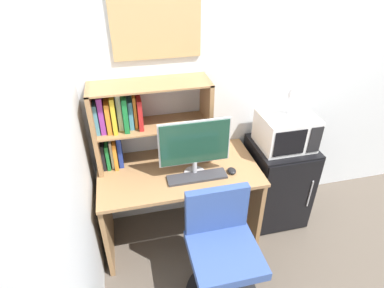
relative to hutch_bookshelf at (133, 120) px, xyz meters
name	(u,v)px	position (x,y,z in m)	size (l,w,h in m)	color
wall_back	(316,74)	(1.62, 0.16, 0.18)	(6.40, 0.04, 2.60)	silver
desk	(179,191)	(0.31, -0.20, -0.60)	(1.27, 0.68, 0.75)	#997047
hutch_bookshelf	(133,120)	(0.00, 0.00, 0.00)	(0.90, 0.30, 0.67)	#997047
monitor	(195,145)	(0.42, -0.28, -0.11)	(0.54, 0.17, 0.47)	#B7B7BC
keyboard	(197,177)	(0.43, -0.34, -0.37)	(0.46, 0.12, 0.02)	#333338
computer_mouse	(232,171)	(0.71, -0.33, -0.36)	(0.07, 0.09, 0.03)	black
mini_fridge	(277,181)	(1.24, -0.14, -0.72)	(0.51, 0.53, 0.80)	black
microwave	(286,131)	(1.24, -0.14, -0.18)	(0.44, 0.38, 0.29)	silver
desk_fan	(298,98)	(1.29, -0.14, 0.12)	(0.17, 0.11, 0.27)	silver
desk_chair	(222,256)	(0.49, -0.81, -0.73)	(0.54, 0.54, 0.88)	black
wall_corkboard	(156,21)	(0.24, 0.12, 0.69)	(0.64, 0.02, 0.53)	tan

